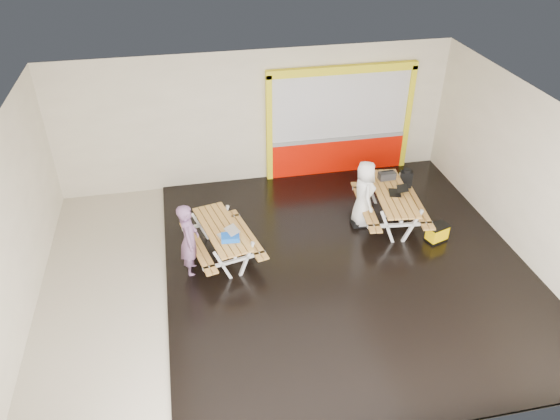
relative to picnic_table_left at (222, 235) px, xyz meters
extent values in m
cube|color=beige|center=(1.27, -0.79, -0.61)|extent=(10.00, 8.00, 0.01)
cube|color=white|center=(1.27, -0.79, 2.90)|extent=(10.00, 8.00, 0.01)
cube|color=beige|center=(1.27, 3.22, 1.15)|extent=(10.00, 0.01, 3.50)
cube|color=beige|center=(1.27, -4.79, 1.15)|extent=(10.00, 0.01, 3.50)
cube|color=beige|center=(-3.74, -0.79, 1.15)|extent=(0.01, 8.00, 3.50)
cube|color=beige|center=(6.27, -0.79, 1.15)|extent=(0.01, 8.00, 3.50)
cube|color=black|center=(2.52, -0.79, -0.58)|extent=(7.50, 7.98, 0.05)
cube|color=red|center=(3.47, 3.14, -0.10)|extent=(3.60, 0.12, 1.00)
cube|color=gray|center=(3.47, 3.14, 0.43)|extent=(3.60, 0.14, 0.10)
cube|color=silver|center=(3.47, 3.15, 1.34)|extent=(3.60, 0.08, 1.72)
cube|color=yellow|center=(1.60, 3.13, 0.85)|extent=(0.14, 0.16, 2.90)
cube|color=yellow|center=(5.34, 3.13, 0.85)|extent=(0.14, 0.16, 2.90)
cube|color=yellow|center=(3.47, 3.13, 2.30)|extent=(3.88, 0.16, 0.20)
cube|color=gold|center=(-0.27, -0.06, 0.16)|extent=(0.56, 1.93, 0.04)
cube|color=gold|center=(-0.14, -0.03, 0.16)|extent=(0.56, 1.93, 0.04)
cube|color=gold|center=(0.00, 0.00, 0.16)|extent=(0.56, 1.93, 0.04)
cube|color=gold|center=(0.14, 0.03, 0.16)|extent=(0.56, 1.93, 0.04)
cube|color=gold|center=(0.27, 0.06, 0.16)|extent=(0.56, 1.93, 0.04)
cube|color=white|center=(-0.08, -0.78, -0.18)|extent=(0.37, 0.14, 0.78)
cube|color=white|center=(0.42, -0.67, -0.18)|extent=(0.37, 0.14, 0.78)
cube|color=white|center=(0.17, -0.72, -0.14)|extent=(1.32, 0.36, 0.06)
cube|color=white|center=(0.17, -0.72, 0.11)|extent=(0.66, 0.21, 0.06)
cube|color=white|center=(-0.42, 0.67, -0.18)|extent=(0.37, 0.14, 0.78)
cube|color=white|center=(0.08, 0.78, -0.18)|extent=(0.37, 0.14, 0.78)
cube|color=white|center=(-0.17, 0.72, -0.14)|extent=(1.32, 0.36, 0.06)
cube|color=white|center=(-0.17, 0.72, 0.11)|extent=(0.66, 0.21, 0.06)
cube|color=white|center=(0.00, 0.00, -0.03)|extent=(0.42, 1.58, 0.06)
cube|color=gold|center=(-0.59, -0.14, -0.13)|extent=(0.55, 1.93, 0.04)
cube|color=gold|center=(-0.46, -0.11, -0.13)|extent=(0.55, 1.93, 0.04)
cube|color=gold|center=(0.46, 0.11, -0.13)|extent=(0.55, 1.93, 0.04)
cube|color=gold|center=(0.59, 0.14, -0.13)|extent=(0.55, 1.93, 0.04)
cube|color=gold|center=(3.68, 0.59, 0.23)|extent=(0.37, 2.14, 0.04)
cube|color=gold|center=(3.83, 0.57, 0.23)|extent=(0.37, 2.14, 0.04)
cube|color=gold|center=(3.98, 0.55, 0.23)|extent=(0.37, 2.14, 0.04)
cube|color=gold|center=(4.13, 0.54, 0.23)|extent=(0.37, 2.14, 0.04)
cube|color=gold|center=(4.28, 0.52, 0.23)|extent=(0.37, 2.14, 0.04)
cube|color=white|center=(3.61, -0.22, -0.15)|extent=(0.40, 0.11, 0.86)
cube|color=white|center=(4.17, -0.28, -0.15)|extent=(0.40, 0.11, 0.86)
cube|color=white|center=(3.89, -0.25, -0.10)|extent=(1.46, 0.23, 0.06)
cube|color=white|center=(3.89, -0.25, 0.18)|extent=(0.72, 0.15, 0.06)
cube|color=white|center=(3.80, 1.39, -0.15)|extent=(0.40, 0.11, 0.86)
cube|color=white|center=(4.35, 1.33, -0.15)|extent=(0.40, 0.11, 0.86)
cube|color=white|center=(4.07, 1.36, -0.10)|extent=(1.46, 0.23, 0.06)
cube|color=white|center=(4.07, 1.36, 0.18)|extent=(0.72, 0.15, 0.06)
cube|color=white|center=(3.98, 0.55, 0.02)|extent=(0.26, 1.75, 0.06)
cube|color=gold|center=(3.33, 0.63, -0.09)|extent=(0.37, 2.14, 0.04)
cube|color=gold|center=(3.47, 0.61, -0.09)|extent=(0.37, 2.14, 0.04)
cube|color=gold|center=(4.49, 0.49, -0.09)|extent=(0.37, 2.14, 0.04)
cube|color=gold|center=(4.64, 0.48, -0.09)|extent=(0.37, 2.14, 0.04)
imported|color=#744F77|center=(-0.69, -0.34, 0.22)|extent=(0.45, 0.64, 1.64)
imported|color=white|center=(3.31, 0.58, 0.29)|extent=(0.56, 0.81, 1.57)
cube|color=silver|center=(0.05, -0.34, 0.19)|extent=(0.34, 0.40, 0.02)
cube|color=silver|center=(0.19, -0.29, 0.31)|extent=(0.32, 0.40, 0.07)
cube|color=silver|center=(0.18, -0.30, 0.31)|extent=(0.27, 0.35, 0.05)
cube|color=black|center=(4.02, 0.50, 0.26)|extent=(0.35, 0.42, 0.02)
cube|color=black|center=(4.18, 0.45, 0.39)|extent=(0.33, 0.42, 0.07)
cube|color=silver|center=(4.17, 0.46, 0.39)|extent=(0.28, 0.36, 0.06)
cube|color=blue|center=(0.13, -0.44, 0.24)|extent=(0.38, 0.29, 0.11)
cube|color=black|center=(4.07, 1.15, 0.34)|extent=(0.40, 0.21, 0.18)
cylinder|color=black|center=(4.07, 1.15, 0.47)|extent=(0.30, 0.04, 0.02)
cube|color=black|center=(4.60, 1.21, 0.15)|extent=(0.32, 0.25, 0.41)
cylinder|color=black|center=(4.60, 1.21, 0.37)|extent=(0.22, 0.22, 0.10)
cube|color=black|center=(3.30, 0.56, -0.47)|extent=(0.46, 0.35, 0.17)
cube|color=black|center=(4.75, -0.38, -0.53)|extent=(0.54, 0.44, 0.05)
cube|color=#FAC400|center=(4.75, -0.38, -0.35)|extent=(0.51, 0.41, 0.35)
cube|color=black|center=(4.75, -0.38, -0.16)|extent=(0.54, 0.44, 0.04)
camera|label=1|loc=(-0.60, -9.12, 6.61)|focal=34.15mm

